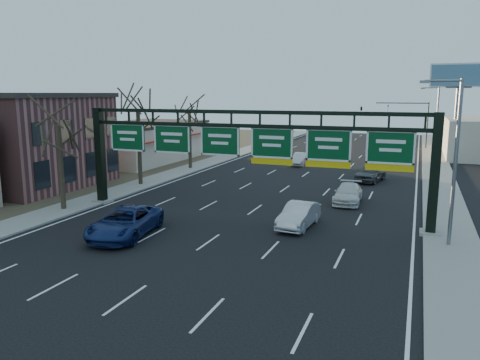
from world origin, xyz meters
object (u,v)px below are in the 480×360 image
at_px(car_silver_sedan, 299,215).
at_px(sign_gantry, 248,149).
at_px(car_blue_suv, 125,222).
at_px(car_white_wagon, 348,194).

bearing_deg(car_silver_sedan, sign_gantry, 167.20).
bearing_deg(car_silver_sedan, car_blue_suv, -144.42).
relative_size(car_silver_sedan, car_white_wagon, 0.94).
height_order(car_silver_sedan, car_white_wagon, car_silver_sedan).
xyz_separation_m(sign_gantry, car_silver_sedan, (3.86, -1.20, -3.87)).
height_order(car_blue_suv, car_silver_sedan, car_blue_suv).
relative_size(car_blue_suv, car_white_wagon, 1.24).
bearing_deg(car_blue_suv, car_white_wagon, 42.04).
relative_size(car_blue_suv, car_silver_sedan, 1.31).
distance_m(sign_gantry, car_blue_suv, 9.26).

